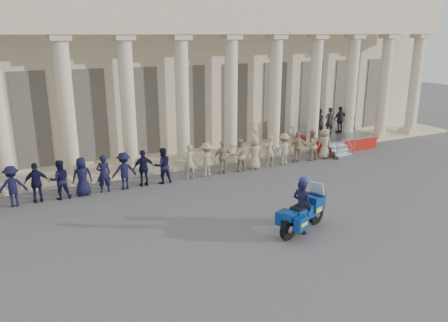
% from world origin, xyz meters
% --- Properties ---
extents(ground, '(90.00, 90.00, 0.00)m').
position_xyz_m(ground, '(0.00, 0.00, 0.00)').
color(ground, '#49494C').
rests_on(ground, ground).
extents(building, '(40.00, 12.50, 9.00)m').
position_xyz_m(building, '(-0.00, 14.74, 4.52)').
color(building, '#C1B090').
rests_on(building, ground).
extents(officer_rank, '(22.40, 0.60, 1.59)m').
position_xyz_m(officer_rank, '(-2.32, 6.19, 0.80)').
color(officer_rank, black).
rests_on(officer_rank, ground).
extents(reviewing_stand, '(3.73, 3.70, 2.29)m').
position_xyz_m(reviewing_stand, '(10.60, 7.79, 1.13)').
color(reviewing_stand, gray).
rests_on(reviewing_stand, ground).
extents(motorcycle, '(2.30, 1.36, 1.54)m').
position_xyz_m(motorcycle, '(2.14, -0.55, 0.66)').
color(motorcycle, black).
rests_on(motorcycle, ground).
extents(rider, '(0.65, 0.78, 1.93)m').
position_xyz_m(rider, '(2.02, -0.60, 0.96)').
color(rider, black).
rests_on(rider, ground).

